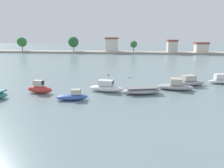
{
  "coord_description": "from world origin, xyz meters",
  "views": [
    {
      "loc": [
        13.92,
        -12.0,
        7.95
      ],
      "look_at": [
        10.15,
        19.29,
        0.57
      ],
      "focal_mm": 33.09,
      "sensor_mm": 36.0,
      "label": 1
    }
  ],
  "objects": [
    {
      "name": "moored_boat_2",
      "position": [
        0.4,
        14.8,
        0.67
      ],
      "size": [
        3.84,
        1.56,
        1.86
      ],
      "rotation": [
        0.0,
        0.0,
        -0.11
      ],
      "color": "#C63833",
      "rests_on": "ground"
    },
    {
      "name": "moored_boat_5",
      "position": [
        14.74,
        16.25,
        0.46
      ],
      "size": [
        5.76,
        3.37,
        0.96
      ],
      "rotation": [
        0.0,
        0.0,
        0.24
      ],
      "color": "#9E9EA3",
      "rests_on": "ground"
    },
    {
      "name": "mooring_buoy_0",
      "position": [
        8.21,
        29.14,
        0.16
      ],
      "size": [
        0.32,
        0.32,
        0.32
      ],
      "primitive_type": "sphere",
      "color": "red",
      "rests_on": "ground"
    },
    {
      "name": "distant_shoreline",
      "position": [
        1.75,
        84.33,
        1.94
      ],
      "size": [
        120.27,
        9.18,
        7.52
      ],
      "color": "#9E998C",
      "rests_on": "ground"
    },
    {
      "name": "moored_boat_8",
      "position": [
        28.53,
        24.28,
        0.61
      ],
      "size": [
        5.29,
        2.17,
        1.66
      ],
      "rotation": [
        0.0,
        0.0,
        0.14
      ],
      "color": "white",
      "rests_on": "ground"
    },
    {
      "name": "moored_boat_3",
      "position": [
        5.96,
        12.24,
        0.47
      ],
      "size": [
        4.18,
        2.22,
        1.39
      ],
      "rotation": [
        0.0,
        0.0,
        0.22
      ],
      "color": "#3856A8",
      "rests_on": "ground"
    },
    {
      "name": "moored_boat_6",
      "position": [
        19.78,
        19.07,
        0.6
      ],
      "size": [
        5.64,
        2.58,
        1.74
      ],
      "rotation": [
        0.0,
        0.0,
        -0.12
      ],
      "color": "#9E9EA3",
      "rests_on": "ground"
    },
    {
      "name": "mooring_buoy_2",
      "position": [
        12.55,
        27.67,
        0.21
      ],
      "size": [
        0.42,
        0.42,
        0.42
      ],
      "primitive_type": "sphere",
      "color": "white",
      "rests_on": "ground"
    },
    {
      "name": "moored_boat_7",
      "position": [
        22.61,
        22.1,
        0.64
      ],
      "size": [
        5.52,
        3.49,
        1.73
      ],
      "rotation": [
        0.0,
        0.0,
        0.33
      ],
      "color": "#9E9EA3",
      "rests_on": "ground"
    },
    {
      "name": "moored_boat_4",
      "position": [
        9.62,
        16.8,
        0.64
      ],
      "size": [
        5.34,
        2.32,
        1.7
      ],
      "rotation": [
        0.0,
        0.0,
        -0.14
      ],
      "color": "white",
      "rests_on": "ground"
    }
  ]
}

